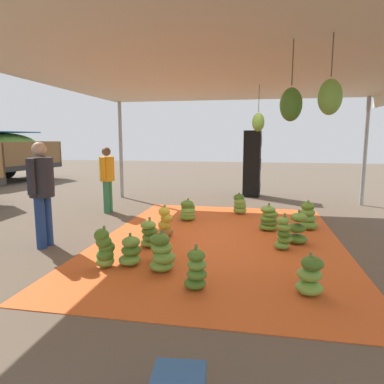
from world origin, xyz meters
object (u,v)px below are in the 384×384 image
object	(u,v)px
banana_bunch_0	(310,277)
banana_bunch_6	(298,230)
banana_bunch_11	(150,235)
worker_1	(107,175)
banana_bunch_12	(162,249)
banana_bunch_5	(166,223)
banana_bunch_13	(105,249)
banana_bunch_8	(283,234)
banana_bunch_9	(131,252)
banana_bunch_7	(188,211)
worker_0	(42,187)
banana_bunch_1	(162,254)
banana_bunch_3	(196,271)
banana_bunch_4	(308,217)
speaker_stack	(252,164)
banana_bunch_10	(240,205)
banana_bunch_2	(269,219)

from	to	relation	value
banana_bunch_0	banana_bunch_6	size ratio (longest dim) A/B	0.85
banana_bunch_11	worker_1	xyz separation A→B (m)	(2.39, 1.78, 0.68)
banana_bunch_0	banana_bunch_12	distance (m)	2.02
banana_bunch_5	banana_bunch_6	distance (m)	2.24
banana_bunch_13	banana_bunch_8	bearing A→B (deg)	-62.94
banana_bunch_9	worker_1	bearing A→B (deg)	28.81
banana_bunch_7	worker_0	world-z (taller)	worker_0
banana_bunch_13	worker_0	distance (m)	1.68
banana_bunch_1	banana_bunch_3	xyz separation A→B (m)	(-0.44, -0.53, -0.02)
banana_bunch_11	banana_bunch_12	xyz separation A→B (m)	(-0.58, -0.36, -0.02)
banana_bunch_1	banana_bunch_9	xyz separation A→B (m)	(0.15, 0.48, -0.05)
worker_0	banana_bunch_12	bearing A→B (deg)	-99.12
banana_bunch_5	banana_bunch_6	size ratio (longest dim) A/B	1.00
banana_bunch_4	banana_bunch_11	xyz separation A→B (m)	(-1.64, 2.63, -0.04)
banana_bunch_6	banana_bunch_11	xyz separation A→B (m)	(-0.62, 2.32, -0.04)
banana_bunch_11	banana_bunch_12	distance (m)	0.68
banana_bunch_3	banana_bunch_7	size ratio (longest dim) A/B	1.12
banana_bunch_3	banana_bunch_6	size ratio (longest dim) A/B	0.93
banana_bunch_4	worker_1	bearing A→B (deg)	80.32
banana_bunch_13	speaker_stack	size ratio (longest dim) A/B	0.29
banana_bunch_6	banana_bunch_10	world-z (taller)	banana_bunch_6
banana_bunch_5	banana_bunch_7	size ratio (longest dim) A/B	1.20
banana_bunch_11	banana_bunch_13	xyz separation A→B (m)	(-0.95, 0.33, 0.05)
banana_bunch_3	banana_bunch_5	distance (m)	2.22
speaker_stack	banana_bunch_3	bearing A→B (deg)	175.69
banana_bunch_7	banana_bunch_13	world-z (taller)	banana_bunch_13
banana_bunch_3	banana_bunch_9	distance (m)	1.17
banana_bunch_13	worker_1	world-z (taller)	worker_1
banana_bunch_9	speaker_stack	bearing A→B (deg)	-13.82
banana_bunch_4	banana_bunch_12	bearing A→B (deg)	134.38
banana_bunch_8	worker_0	distance (m)	3.85
worker_0	banana_bunch_0	bearing A→B (deg)	-104.70
banana_bunch_5	worker_0	world-z (taller)	worker_0
banana_bunch_11	worker_1	size ratio (longest dim) A/B	0.32
banana_bunch_13	worker_0	xyz separation A→B (m)	(0.70, 1.35, 0.71)
banana_bunch_10	banana_bunch_8	bearing A→B (deg)	-162.24
banana_bunch_3	banana_bunch_4	bearing A→B (deg)	-28.40
banana_bunch_6	banana_bunch_13	xyz separation A→B (m)	(-1.57, 2.65, 0.01)
banana_bunch_8	banana_bunch_10	distance (m)	2.61
banana_bunch_9	banana_bunch_12	xyz separation A→B (m)	(0.22, -0.38, -0.01)
worker_1	banana_bunch_5	bearing A→B (deg)	-133.28
banana_bunch_3	speaker_stack	world-z (taller)	speaker_stack
banana_bunch_2	worker_1	xyz separation A→B (m)	(1.00, 3.66, 0.66)
banana_bunch_12	banana_bunch_5	bearing A→B (deg)	12.57
banana_bunch_8	banana_bunch_11	bearing A→B (deg)	97.55
banana_bunch_10	worker_0	bearing A→B (deg)	135.53
banana_bunch_4	worker_1	size ratio (longest dim) A/B	0.37
banana_bunch_5	worker_0	size ratio (longest dim) A/B	0.34
banana_bunch_8	banana_bunch_9	size ratio (longest dim) A/B	1.29
worker_1	banana_bunch_13	bearing A→B (deg)	-156.56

